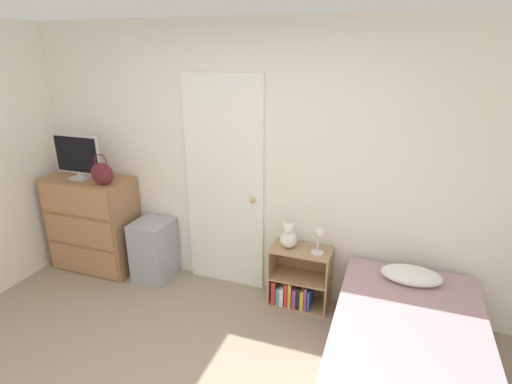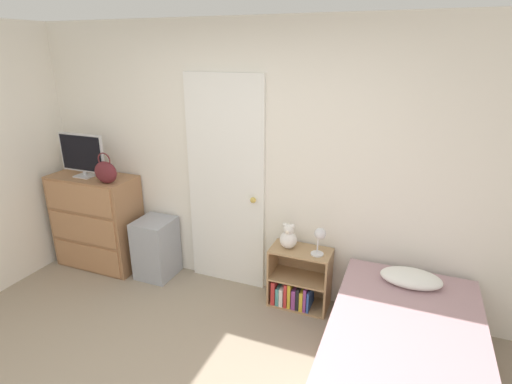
# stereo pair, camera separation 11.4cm
# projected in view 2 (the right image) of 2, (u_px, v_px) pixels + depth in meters

# --- Properties ---
(wall_back) EXTENTS (10.00, 0.06, 2.55)m
(wall_back) POSITION_uv_depth(u_px,v_px,m) (255.00, 164.00, 3.72)
(wall_back) COLOR white
(wall_back) RESTS_ON ground_plane
(door_closed) EXTENTS (0.79, 0.09, 2.09)m
(door_closed) POSITION_uv_depth(u_px,v_px,m) (226.00, 185.00, 3.85)
(door_closed) COLOR white
(door_closed) RESTS_ON ground_plane
(dresser) EXTENTS (0.92, 0.45, 1.03)m
(dresser) POSITION_uv_depth(u_px,v_px,m) (98.00, 221.00, 4.35)
(dresser) COLOR #996B47
(dresser) RESTS_ON ground_plane
(tv) EXTENTS (0.54, 0.16, 0.45)m
(tv) POSITION_uv_depth(u_px,v_px,m) (82.00, 155.00, 4.09)
(tv) COLOR #B7B7BC
(tv) RESTS_ON dresser
(handbag) EXTENTS (0.25, 0.13, 0.31)m
(handbag) POSITION_uv_depth(u_px,v_px,m) (106.00, 172.00, 3.92)
(handbag) COLOR #591E23
(handbag) RESTS_ON dresser
(storage_bin) EXTENTS (0.36, 0.39, 0.63)m
(storage_bin) POSITION_uv_depth(u_px,v_px,m) (156.00, 248.00, 4.18)
(storage_bin) COLOR #999EA8
(storage_bin) RESTS_ON ground_plane
(bookshelf) EXTENTS (0.55, 0.29, 0.58)m
(bookshelf) POSITION_uv_depth(u_px,v_px,m) (297.00, 284.00, 3.73)
(bookshelf) COLOR tan
(bookshelf) RESTS_ON ground_plane
(teddy_bear) EXTENTS (0.16, 0.16, 0.24)m
(teddy_bear) POSITION_uv_depth(u_px,v_px,m) (288.00, 237.00, 3.60)
(teddy_bear) COLOR silver
(teddy_bear) RESTS_ON bookshelf
(desk_lamp) EXTENTS (0.13, 0.12, 0.26)m
(desk_lamp) POSITION_uv_depth(u_px,v_px,m) (320.00, 236.00, 3.44)
(desk_lamp) COLOR silver
(desk_lamp) RESTS_ON bookshelf
(bed) EXTENTS (1.05, 1.89, 0.63)m
(bed) POSITION_uv_depth(u_px,v_px,m) (402.00, 367.00, 2.69)
(bed) COLOR #996B47
(bed) RESTS_ON ground_plane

